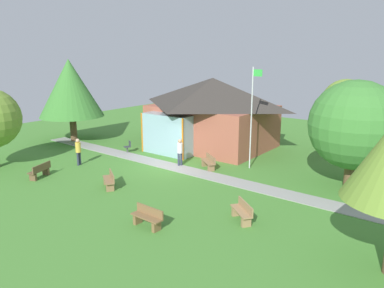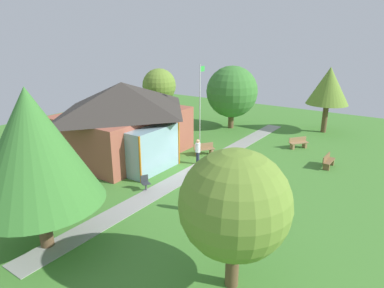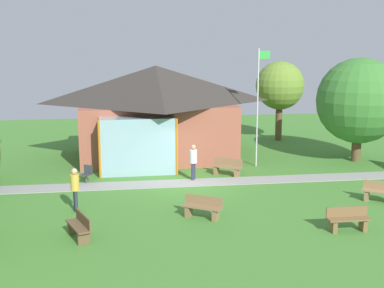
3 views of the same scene
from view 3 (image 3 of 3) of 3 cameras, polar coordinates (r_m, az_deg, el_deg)
ground_plane at (r=23.76m, az=-0.21°, el=-4.53°), size 44.00×44.00×0.00m
pavilion at (r=28.94m, az=-4.13°, el=3.83°), size 9.40×8.17×5.24m
footpath at (r=23.91m, az=-0.27°, el=-4.39°), size 25.64×1.61×0.03m
flagpole at (r=26.78m, az=7.46°, el=4.63°), size 0.64×0.08×6.24m
bench_front_center at (r=19.18m, az=1.19°, el=-7.21°), size 1.50×1.18×0.84m
bench_rear_near_path at (r=25.24m, az=3.97°, el=-2.66°), size 1.48×1.22×0.84m
bench_front_right at (r=18.76m, az=17.16°, el=-8.16°), size 1.51×0.48×0.84m
bench_front_left at (r=17.68m, az=-12.55°, el=-9.13°), size 0.94×1.56×0.84m
bench_lawn_far_right at (r=22.45m, az=20.53°, el=-5.17°), size 1.45×1.27×0.84m
patio_chair_west at (r=24.28m, az=-11.76°, el=-3.41°), size 0.59×0.59×0.86m
visitor_strolling_lawn at (r=20.26m, az=-13.05°, el=-4.66°), size 0.34×0.34×1.74m
visitor_on_path at (r=24.17m, az=0.15°, el=-1.76°), size 0.34×0.34×1.74m
tree_behind_pavilion_right at (r=34.40m, az=9.88°, el=6.46°), size 3.22×3.22×5.31m
tree_east_hedge at (r=29.21m, az=18.33°, el=4.64°), size 4.68×4.68×5.73m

